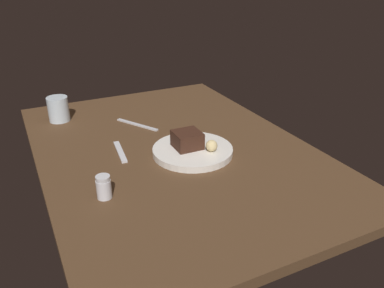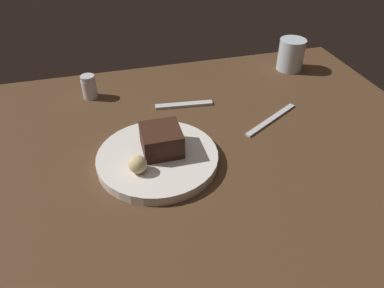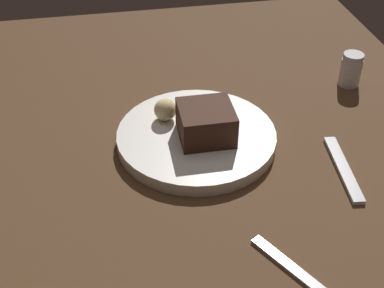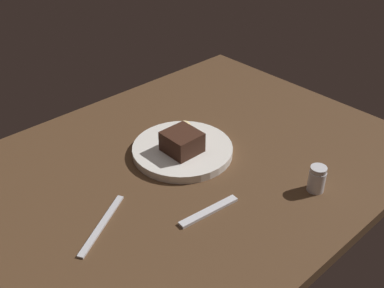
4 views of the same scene
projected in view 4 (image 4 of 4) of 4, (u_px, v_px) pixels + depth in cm
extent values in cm
cube|color=#4C331E|center=(173.00, 176.00, 114.71)|extent=(120.00, 84.00, 3.00)
cylinder|color=white|center=(183.00, 150.00, 119.46)|extent=(25.49, 25.49, 2.08)
cube|color=#381E14|center=(182.00, 142.00, 115.96)|extent=(8.19, 8.42, 5.22)
sphere|color=#DBC184|center=(184.00, 127.00, 123.10)|extent=(3.67, 3.67, 3.67)
cylinder|color=silver|center=(317.00, 181.00, 106.36)|extent=(3.92, 3.92, 5.16)
cylinder|color=silver|center=(319.00, 170.00, 104.61)|extent=(3.73, 3.73, 1.20)
cube|color=silver|center=(209.00, 211.00, 101.14)|extent=(15.11, 3.44, 0.70)
cube|color=silver|center=(102.00, 225.00, 97.78)|extent=(17.16, 10.71, 0.50)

